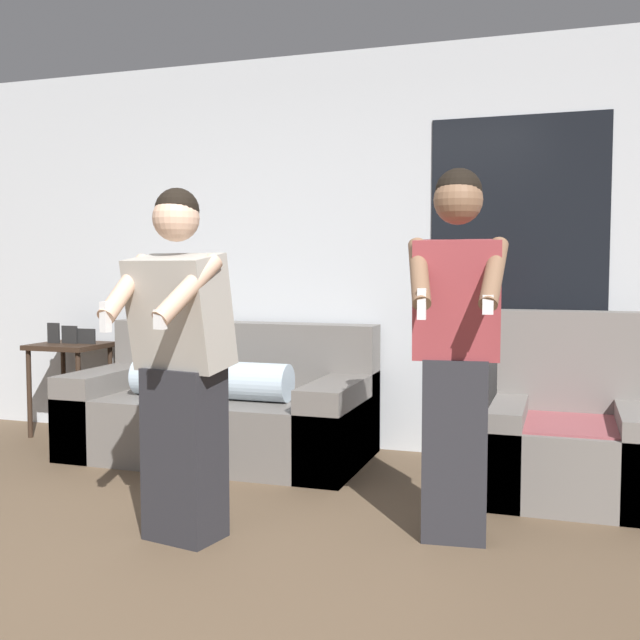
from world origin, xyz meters
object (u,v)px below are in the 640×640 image
object	(u,v)px
couch	(223,410)
person_right	(456,350)
armchair	(570,438)
side_table	(70,357)
person_left	(181,366)

from	to	relation	value
couch	person_right	distance (m)	2.06
armchair	person_right	xyz separation A→B (m)	(-0.50, -0.89, 0.56)
couch	side_table	size ratio (longest dim) A/B	2.32
couch	person_right	xyz separation A→B (m)	(1.68, -1.06, 0.57)
side_table	person_right	size ratio (longest dim) A/B	0.49
couch	armchair	size ratio (longest dim) A/B	1.94
person_left	person_right	bearing A→B (deg)	18.78
couch	person_left	world-z (taller)	person_left
couch	person_right	bearing A→B (deg)	-32.21
couch	side_table	bearing A→B (deg)	170.79
couch	armchair	world-z (taller)	armchair
person_right	armchair	bearing A→B (deg)	60.44
armchair	person_left	distance (m)	2.18
couch	person_left	xyz separation A→B (m)	(0.50, -1.46, 0.50)
couch	armchair	distance (m)	2.19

